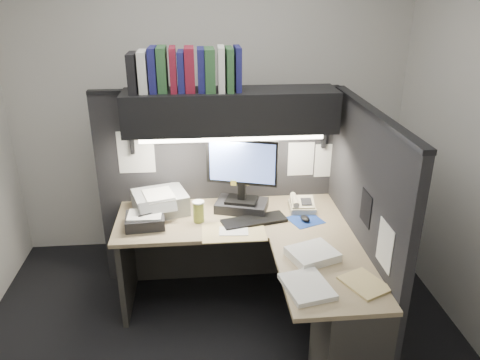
# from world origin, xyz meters

# --- Properties ---
(floor) EXTENTS (3.50, 3.50, 0.00)m
(floor) POSITION_xyz_m (0.00, 0.00, 0.00)
(floor) COLOR black
(floor) RESTS_ON ground
(wall_back) EXTENTS (3.50, 0.04, 2.70)m
(wall_back) POSITION_xyz_m (0.00, 1.50, 1.35)
(wall_back) COLOR silver
(wall_back) RESTS_ON floor
(wall_front) EXTENTS (3.50, 0.04, 2.70)m
(wall_front) POSITION_xyz_m (0.00, -1.50, 1.35)
(wall_front) COLOR silver
(wall_front) RESTS_ON floor
(partition_back) EXTENTS (1.90, 0.06, 1.60)m
(partition_back) POSITION_xyz_m (0.03, 0.93, 0.80)
(partition_back) COLOR black
(partition_back) RESTS_ON floor
(partition_right) EXTENTS (0.06, 1.50, 1.60)m
(partition_right) POSITION_xyz_m (0.98, 0.18, 0.80)
(partition_right) COLOR black
(partition_right) RESTS_ON floor
(desk) EXTENTS (1.70, 1.53, 0.73)m
(desk) POSITION_xyz_m (0.43, -0.00, 0.44)
(desk) COLOR #9A8262
(desk) RESTS_ON floor
(overhead_shelf) EXTENTS (1.55, 0.34, 0.30)m
(overhead_shelf) POSITION_xyz_m (0.12, 0.75, 1.50)
(overhead_shelf) COLOR black
(overhead_shelf) RESTS_ON partition_back
(task_light_tube) EXTENTS (1.32, 0.04, 0.04)m
(task_light_tube) POSITION_xyz_m (0.12, 0.61, 1.33)
(task_light_tube) COLOR white
(task_light_tube) RESTS_ON overhead_shelf
(monitor) EXTENTS (0.52, 0.34, 0.58)m
(monitor) POSITION_xyz_m (0.20, 0.66, 0.96)
(monitor) COLOR black
(monitor) RESTS_ON desk
(keyboard) EXTENTS (0.50, 0.27, 0.02)m
(keyboard) POSITION_xyz_m (0.27, 0.46, 0.74)
(keyboard) COLOR black
(keyboard) RESTS_ON desk
(mousepad) EXTENTS (0.29, 0.27, 0.00)m
(mousepad) POSITION_xyz_m (0.66, 0.45, 0.73)
(mousepad) COLOR navy
(mousepad) RESTS_ON desk
(mouse) EXTENTS (0.09, 0.11, 0.04)m
(mouse) POSITION_xyz_m (0.65, 0.44, 0.75)
(mouse) COLOR black
(mouse) RESTS_ON mousepad
(telephone) EXTENTS (0.21, 0.21, 0.08)m
(telephone) POSITION_xyz_m (0.66, 0.63, 0.77)
(telephone) COLOR beige
(telephone) RESTS_ON desk
(coffee_cup) EXTENTS (0.08, 0.08, 0.15)m
(coffee_cup) POSITION_xyz_m (-0.13, 0.51, 0.81)
(coffee_cup) COLOR #B2B94A
(coffee_cup) RESTS_ON desk
(printer) EXTENTS (0.46, 0.43, 0.15)m
(printer) POSITION_xyz_m (-0.42, 0.70, 0.81)
(printer) COLOR gray
(printer) RESTS_ON desk
(notebook_stack) EXTENTS (0.30, 0.25, 0.08)m
(notebook_stack) POSITION_xyz_m (-0.52, 0.48, 0.77)
(notebook_stack) COLOR black
(notebook_stack) RESTS_ON desk
(open_folder) EXTENTS (0.45, 0.29, 0.01)m
(open_folder) POSITION_xyz_m (0.11, 0.32, 0.73)
(open_folder) COLOR tan
(open_folder) RESTS_ON desk
(paper_stack_a) EXTENTS (0.35, 0.33, 0.06)m
(paper_stack_a) POSITION_xyz_m (0.59, -0.06, 0.76)
(paper_stack_a) COLOR white
(paper_stack_a) RESTS_ON desk
(paper_stack_b) EXTENTS (0.30, 0.35, 0.03)m
(paper_stack_b) POSITION_xyz_m (0.48, -0.38, 0.75)
(paper_stack_b) COLOR white
(paper_stack_b) RESTS_ON desk
(manila_stack) EXTENTS (0.30, 0.32, 0.01)m
(manila_stack) POSITION_xyz_m (0.82, -0.37, 0.74)
(manila_stack) COLOR tan
(manila_stack) RESTS_ON desk
(binder_row) EXTENTS (0.78, 0.26, 0.31)m
(binder_row) POSITION_xyz_m (-0.19, 0.75, 1.80)
(binder_row) COLOR black
(binder_row) RESTS_ON overhead_shelf
(pinned_papers) EXTENTS (1.76, 1.31, 0.51)m
(pinned_papers) POSITION_xyz_m (0.42, 0.56, 1.05)
(pinned_papers) COLOR white
(pinned_papers) RESTS_ON partition_back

